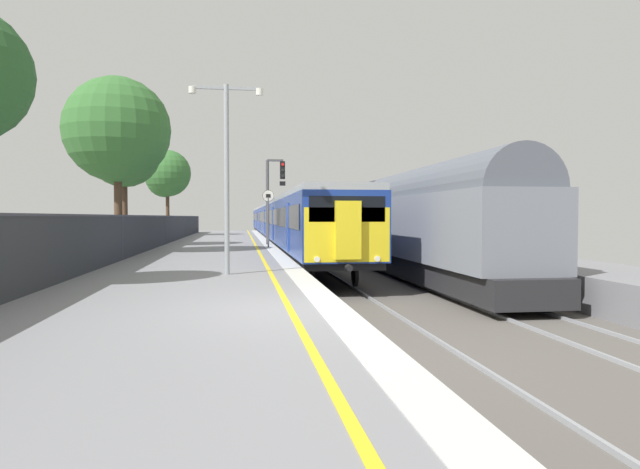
% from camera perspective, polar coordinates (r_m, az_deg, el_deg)
% --- Properties ---
extents(ground, '(17.40, 110.00, 1.21)m').
position_cam_1_polar(ground, '(10.43, 13.81, -10.35)').
color(ground, gray).
extents(commuter_train_at_platform, '(2.83, 64.29, 3.81)m').
position_cam_1_polar(commuter_train_at_platform, '(48.99, -4.29, 1.45)').
color(commuter_train_at_platform, navy).
rests_on(commuter_train_at_platform, ground).
extents(freight_train_adjacent_track, '(2.60, 62.18, 4.46)m').
position_cam_1_polar(freight_train_adjacent_track, '(44.55, 1.28, 1.63)').
color(freight_train_adjacent_track, '#232326').
rests_on(freight_train_adjacent_track, ground).
extents(signal_gantry, '(1.10, 0.24, 4.82)m').
position_cam_1_polar(signal_gantry, '(31.80, -4.87, 4.41)').
color(signal_gantry, '#47474C').
rests_on(signal_gantry, ground).
extents(speed_limit_sign, '(0.59, 0.08, 2.95)m').
position_cam_1_polar(speed_limit_sign, '(28.90, -5.29, 2.39)').
color(speed_limit_sign, '#59595B').
rests_on(speed_limit_sign, ground).
extents(platform_lamp_mid, '(2.00, 0.20, 5.17)m').
position_cam_1_polar(platform_lamp_mid, '(15.58, -9.49, 7.33)').
color(platform_lamp_mid, '#93999E').
rests_on(platform_lamp_mid, ground).
extents(background_tree_left, '(3.86, 3.86, 7.01)m').
position_cam_1_polar(background_tree_left, '(31.76, -19.22, 7.83)').
color(background_tree_left, '#473323').
rests_on(background_tree_left, ground).
extents(background_tree_centre, '(4.50, 4.50, 7.55)m').
position_cam_1_polar(background_tree_centre, '(25.80, -19.78, 9.62)').
color(background_tree_centre, '#473323').
rests_on(background_tree_centre, ground).
extents(background_tree_right, '(3.90, 3.90, 7.17)m').
position_cam_1_polar(background_tree_right, '(48.76, -15.37, 5.84)').
color(background_tree_right, '#473323').
rests_on(background_tree_right, ground).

